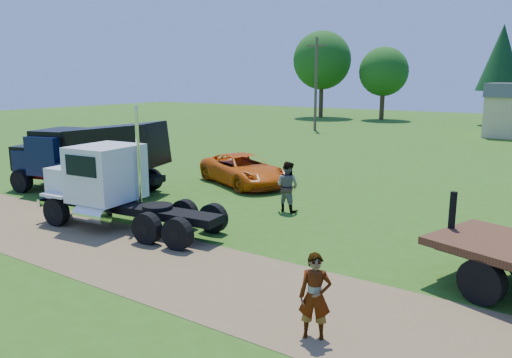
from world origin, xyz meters
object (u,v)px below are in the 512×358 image
Objects in this scene: black_dump_truck at (92,153)px; orange_pickup at (243,170)px; navy_truck at (67,164)px; white_semi_tractor at (108,185)px; spectator_a at (315,296)px.

orange_pickup is (4.77, 5.17, -1.06)m from black_dump_truck.
black_dump_truck is 1.23m from navy_truck.
navy_truck is at bearing 151.64° from white_semi_tractor.
orange_pickup is 3.01× the size of spectator_a.
black_dump_truck is at bearing 133.30° from spectator_a.
navy_truck is 8.19m from orange_pickup.
black_dump_truck is (-4.85, 3.11, 0.36)m from white_semi_tractor.
spectator_a is at bearing -29.36° from navy_truck.
navy_truck reaches higher than orange_pickup.
black_dump_truck is 7.12m from orange_pickup.
orange_pickup is at bearing 84.74° from white_semi_tractor.
white_semi_tractor is at bearing -155.41° from orange_pickup.
black_dump_truck reaches higher than orange_pickup.
black_dump_truck reaches higher than spectator_a.
black_dump_truck is at bearing 161.37° from orange_pickup.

